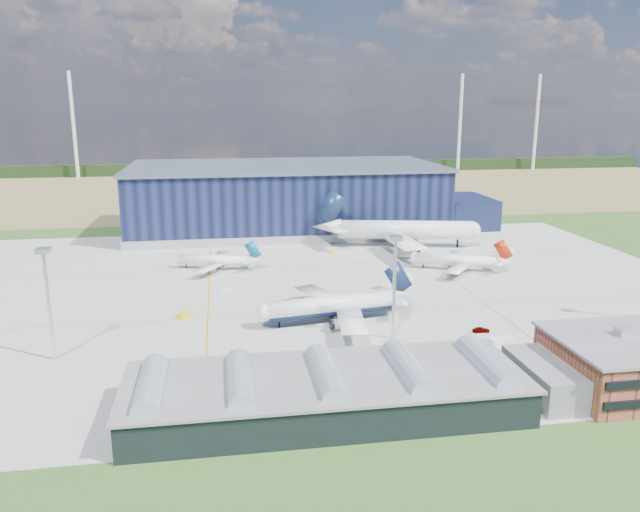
{
  "coord_description": "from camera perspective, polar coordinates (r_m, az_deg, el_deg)",
  "views": [
    {
      "loc": [
        -26.19,
        -153.36,
        50.23
      ],
      "look_at": [
        0.25,
        8.83,
        9.53
      ],
      "focal_mm": 35.0,
      "sensor_mm": 36.0,
      "label": 1
    }
  ],
  "objects": [
    {
      "name": "glass_concourse",
      "position": [
        106.17,
        2.47,
        -12.1
      ],
      "size": [
        78.0,
        23.0,
        8.6
      ],
      "color": "black",
      "rests_on": "ground"
    },
    {
      "name": "farmland",
      "position": [
        377.63,
        -5.23,
        6.21
      ],
      "size": [
        600.0,
        220.0,
        0.01
      ],
      "primitive_type": "cube",
      "color": "olive",
      "rests_on": "ground"
    },
    {
      "name": "airliner_regional",
      "position": [
        193.92,
        -9.72,
        0.1
      ],
      "size": [
        35.05,
        34.64,
        9.24
      ],
      "primitive_type": null,
      "rotation": [
        0.0,
        0.0,
        2.85
      ],
      "color": "white",
      "rests_on": "ground"
    },
    {
      "name": "light_mast_center",
      "position": [
        133.19,
        6.85,
        -1.34
      ],
      "size": [
        2.6,
        2.6,
        23.0
      ],
      "color": "silver",
      "rests_on": "ground"
    },
    {
      "name": "gse_tug_c",
      "position": [
        213.53,
        1.29,
        0.48
      ],
      "size": [
        2.49,
        3.24,
        1.26
      ],
      "primitive_type": "cube",
      "rotation": [
        0.0,
        0.0,
        -0.27
      ],
      "color": "yellow",
      "rests_on": "ground"
    },
    {
      "name": "airliner_red",
      "position": [
        194.36,
        12.32,
        0.16
      ],
      "size": [
        40.97,
        40.62,
        10.21
      ],
      "primitive_type": null,
      "rotation": [
        0.0,
        0.0,
        2.73
      ],
      "color": "white",
      "rests_on": "ground"
    },
    {
      "name": "hangar",
      "position": [
        252.82,
        -2.57,
        5.11
      ],
      "size": [
        145.0,
        62.0,
        26.1
      ],
      "color": "black",
      "rests_on": "ground"
    },
    {
      "name": "airliner_widebody",
      "position": [
        221.81,
        7.79,
        3.26
      ],
      "size": [
        70.55,
        69.55,
        19.48
      ],
      "primitive_type": null,
      "rotation": [
        0.0,
        0.0,
        -0.21
      ],
      "color": "white",
      "rests_on": "ground"
    },
    {
      "name": "treeline",
      "position": [
        456.46,
        -5.98,
        8.02
      ],
      "size": [
        600.0,
        8.0,
        8.0
      ],
      "primitive_type": "cube",
      "color": "black",
      "rests_on": "ground"
    },
    {
      "name": "gse_van_c",
      "position": [
        136.61,
        16.21,
        -7.69
      ],
      "size": [
        5.51,
        3.27,
        2.49
      ],
      "primitive_type": "cube",
      "rotation": [
        0.0,
        0.0,
        1.73
      ],
      "color": "white",
      "rests_on": "ground"
    },
    {
      "name": "gse_tug_b",
      "position": [
        153.14,
        -12.36,
        -5.32
      ],
      "size": [
        3.37,
        3.53,
        1.28
      ],
      "primitive_type": "cube",
      "rotation": [
        0.0,
        0.0,
        -0.67
      ],
      "color": "yellow",
      "rests_on": "ground"
    },
    {
      "name": "airliner_navy",
      "position": [
        145.18,
        0.95,
        -3.65
      ],
      "size": [
        45.14,
        44.43,
        12.87
      ],
      "primitive_type": null,
      "rotation": [
        0.0,
        0.0,
        3.3
      ],
      "color": "white",
      "rests_on": "ground"
    },
    {
      "name": "car_b",
      "position": [
        150.1,
        26.1,
        -6.86
      ],
      "size": [
        4.18,
        1.99,
        1.32
      ],
      "primitive_type": "imported",
      "rotation": [
        0.0,
        0.0,
        1.42
      ],
      "color": "#99999E",
      "rests_on": "ground"
    },
    {
      "name": "light_mast_west",
      "position": [
        132.56,
        -23.69,
        -2.51
      ],
      "size": [
        2.6,
        2.6,
        23.0
      ],
      "color": "silver",
      "rests_on": "ground"
    },
    {
      "name": "ground",
      "position": [
        163.49,
        0.41,
        -3.98
      ],
      "size": [
        600.0,
        600.0,
        0.0
      ],
      "primitive_type": "plane",
      "color": "#315921",
      "rests_on": "ground"
    },
    {
      "name": "car_a",
      "position": [
        145.01,
        14.52,
        -6.54
      ],
      "size": [
        3.91,
        1.64,
        1.32
      ],
      "primitive_type": "imported",
      "rotation": [
        0.0,
        0.0,
        1.55
      ],
      "color": "#99999E",
      "rests_on": "ground"
    },
    {
      "name": "gse_van_a",
      "position": [
        181.09,
        7.59,
        -1.95
      ],
      "size": [
        5.51,
        3.2,
        2.26
      ],
      "primitive_type": "cube",
      "rotation": [
        0.0,
        0.0,
        1.76
      ],
      "color": "white",
      "rests_on": "ground"
    },
    {
      "name": "apron",
      "position": [
        172.9,
        -0.14,
        -2.97
      ],
      "size": [
        220.0,
        160.0,
        0.08
      ],
      "color": "#A5A5A0",
      "rests_on": "ground"
    },
    {
      "name": "gse_cart_b",
      "position": [
        171.24,
        -8.66,
        -3.1
      ],
      "size": [
        3.28,
        2.8,
        1.2
      ],
      "primitive_type": "cube",
      "rotation": [
        0.0,
        0.0,
        1.16
      ],
      "color": "white",
      "rests_on": "ground"
    },
    {
      "name": "gse_van_b",
      "position": [
        221.24,
        16.59,
        0.49
      ],
      "size": [
        4.77,
        5.06,
        2.19
      ],
      "primitive_type": "cube",
      "rotation": [
        0.0,
        0.0,
        0.71
      ],
      "color": "white",
      "rests_on": "ground"
    }
  ]
}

